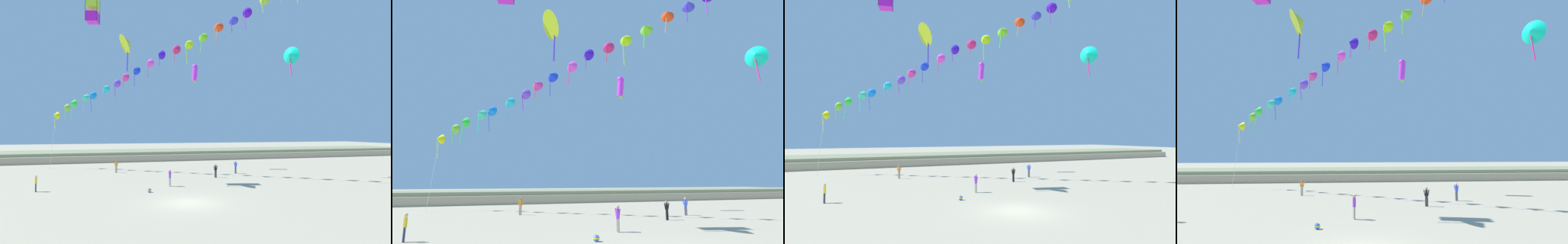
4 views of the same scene
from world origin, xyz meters
TOP-DOWN VIEW (x-y plane):
  - dune_ridge at (0.00, 38.93)m, footprint 120.00×12.88m
  - person_near_left at (-0.15, 7.24)m, footprint 0.23×0.59m
  - person_near_right at (-5.22, 19.19)m, footprint 0.57×0.22m
  - person_far_left at (6.16, 11.63)m, footprint 0.56×0.22m
  - person_far_right at (9.77, 14.20)m, footprint 0.34×0.55m
  - kite_banner_string at (0.64, 13.39)m, footprint 30.39×25.95m
  - large_kite_low_lead at (14.65, 8.97)m, footprint 1.69×2.09m
  - large_kite_mid_trail at (-4.30, 8.49)m, footprint 1.95×2.42m
  - large_kite_high_solo at (5.81, 19.91)m, footprint 1.11×1.04m
  - beach_ball at (-2.45, 4.81)m, footprint 0.36×0.36m

SIDE VIEW (x-z plane):
  - beach_ball at x=-2.45m, z-range 0.00..0.36m
  - dune_ridge at x=0.00m, z-range 0.00..1.70m
  - person_far_left at x=6.16m, z-range 0.12..1.72m
  - person_near_right at x=-5.22m, z-range 0.13..1.76m
  - person_far_right at x=9.77m, z-range 0.13..1.79m
  - person_near_left at x=-0.15m, z-range 0.13..1.81m
  - large_kite_high_solo at x=5.81m, z-range 12.64..15.47m
  - large_kite_mid_trail at x=-4.30m, z-range 12.39..16.39m
  - large_kite_low_lead at x=14.65m, z-range 12.85..16.40m
  - kite_banner_string at x=0.64m, z-range 3.64..26.29m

